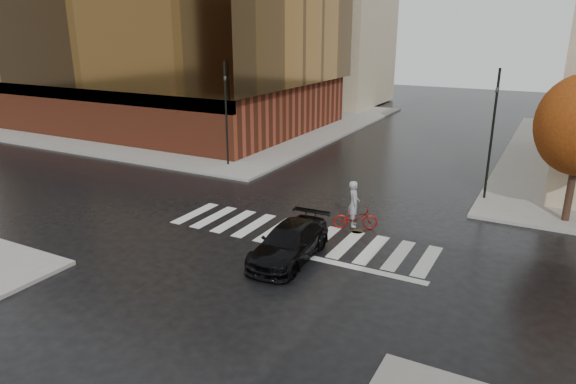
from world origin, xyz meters
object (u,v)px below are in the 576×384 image
sedan (289,243)px  cyclist (355,213)px  fire_hydrant (230,150)px  traffic_light_nw (226,108)px  traffic_light_ne (493,128)px

sedan → cyclist: cyclist is taller
sedan → fire_hydrant: bearing=129.6°
traffic_light_nw → fire_hydrant: 3.66m
cyclist → traffic_light_ne: 8.60m
traffic_light_ne → traffic_light_nw: bearing=20.7°
fire_hydrant → traffic_light_nw: bearing=-59.4°
sedan → cyclist: (1.06, 4.08, 0.07)m
sedan → traffic_light_nw: size_ratio=0.72×
cyclist → traffic_light_nw: 12.77m
traffic_light_nw → traffic_light_ne: bearing=109.2°
traffic_light_nw → traffic_light_ne: (15.30, 0.69, 0.07)m
cyclist → fire_hydrant: cyclist is taller
sedan → fire_hydrant: sedan is taller
traffic_light_nw → traffic_light_ne: 15.32m
cyclist → fire_hydrant: 14.16m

